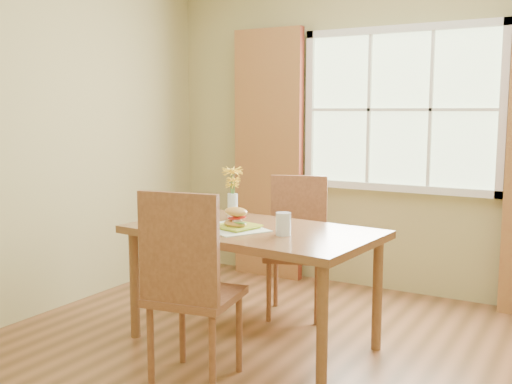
{
  "coord_description": "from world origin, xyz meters",
  "views": [
    {
      "loc": [
        1.42,
        -2.89,
        1.5
      ],
      "look_at": [
        -0.4,
        0.27,
        1.0
      ],
      "focal_mm": 42.0,
      "sensor_mm": 36.0,
      "label": 1
    }
  ],
  "objects_px": {
    "water_glass": "(283,224)",
    "dining_table": "(253,240)",
    "chair_near": "(188,281)",
    "croissant_sandwich": "(236,217)",
    "chair_far": "(297,238)",
    "flower_vase": "(233,188)"
  },
  "relations": [
    {
      "from": "water_glass",
      "to": "dining_table",
      "type": "bearing_deg",
      "value": 160.31
    },
    {
      "from": "chair_near",
      "to": "croissant_sandwich",
      "type": "bearing_deg",
      "value": 87.68
    },
    {
      "from": "chair_near",
      "to": "water_glass",
      "type": "height_order",
      "value": "chair_near"
    },
    {
      "from": "dining_table",
      "to": "water_glass",
      "type": "height_order",
      "value": "water_glass"
    },
    {
      "from": "dining_table",
      "to": "chair_near",
      "type": "height_order",
      "value": "chair_near"
    },
    {
      "from": "croissant_sandwich",
      "to": "chair_far",
      "type": "bearing_deg",
      "value": 100.63
    },
    {
      "from": "flower_vase",
      "to": "dining_table",
      "type": "bearing_deg",
      "value": -36.49
    },
    {
      "from": "dining_table",
      "to": "chair_far",
      "type": "xyz_separation_m",
      "value": [
        -0.03,
        0.7,
        -0.12
      ]
    },
    {
      "from": "dining_table",
      "to": "chair_far",
      "type": "height_order",
      "value": "chair_far"
    },
    {
      "from": "chair_near",
      "to": "chair_far",
      "type": "xyz_separation_m",
      "value": [
        -0.05,
        1.42,
        -0.04
      ]
    },
    {
      "from": "flower_vase",
      "to": "croissant_sandwich",
      "type": "bearing_deg",
      "value": -54.95
    },
    {
      "from": "water_glass",
      "to": "flower_vase",
      "type": "relative_size",
      "value": 0.38
    },
    {
      "from": "chair_far",
      "to": "flower_vase",
      "type": "xyz_separation_m",
      "value": [
        -0.25,
        -0.5,
        0.42
      ]
    },
    {
      "from": "chair_far",
      "to": "water_glass",
      "type": "height_order",
      "value": "chair_far"
    },
    {
      "from": "dining_table",
      "to": "croissant_sandwich",
      "type": "bearing_deg",
      "value": -115.62
    },
    {
      "from": "chair_near",
      "to": "chair_far",
      "type": "distance_m",
      "value": 1.42
    },
    {
      "from": "croissant_sandwich",
      "to": "flower_vase",
      "type": "height_order",
      "value": "flower_vase"
    },
    {
      "from": "dining_table",
      "to": "flower_vase",
      "type": "bearing_deg",
      "value": 148.2
    },
    {
      "from": "dining_table",
      "to": "flower_vase",
      "type": "xyz_separation_m",
      "value": [
        -0.28,
        0.21,
        0.29
      ]
    },
    {
      "from": "dining_table",
      "to": "chair_far",
      "type": "bearing_deg",
      "value": 97.12
    },
    {
      "from": "chair_far",
      "to": "croissant_sandwich",
      "type": "distance_m",
      "value": 0.85
    },
    {
      "from": "chair_far",
      "to": "flower_vase",
      "type": "bearing_deg",
      "value": -136.37
    }
  ]
}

